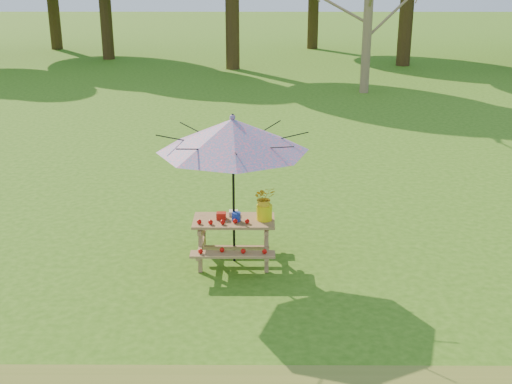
{
  "coord_description": "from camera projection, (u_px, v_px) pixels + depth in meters",
  "views": [
    {
      "loc": [
        4.07,
        -8.28,
        4.16
      ],
      "look_at": [
        4.02,
        0.5,
        1.1
      ],
      "focal_mm": 45.0,
      "sensor_mm": 36.0,
      "label": 1
    }
  ],
  "objects": [
    {
      "name": "flower_bucket",
      "position": [
        264.0,
        202.0,
        9.34
      ],
      "size": [
        0.38,
        0.35,
        0.51
      ],
      "color": "yellow",
      "rests_on": "picnic_table"
    },
    {
      "name": "picnic_table",
      "position": [
        234.0,
        241.0,
        9.55
      ],
      "size": [
        1.2,
        1.32,
        0.67
      ],
      "color": "#915F41",
      "rests_on": "ground"
    },
    {
      "name": "patio_umbrella",
      "position": [
        233.0,
        135.0,
        9.02
      ],
      "size": [
        2.35,
        2.35,
        2.25
      ],
      "color": "black",
      "rests_on": "ground"
    },
    {
      "name": "produce_bins",
      "position": [
        231.0,
        216.0,
        9.44
      ],
      "size": [
        0.36,
        0.36,
        0.13
      ],
      "color": "#AB180D",
      "rests_on": "picnic_table"
    },
    {
      "name": "tomatoes_row",
      "position": [
        223.0,
        222.0,
        9.26
      ],
      "size": [
        0.77,
        0.13,
        0.07
      ],
      "primitive_type": null,
      "color": "#BF0A06",
      "rests_on": "picnic_table"
    }
  ]
}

